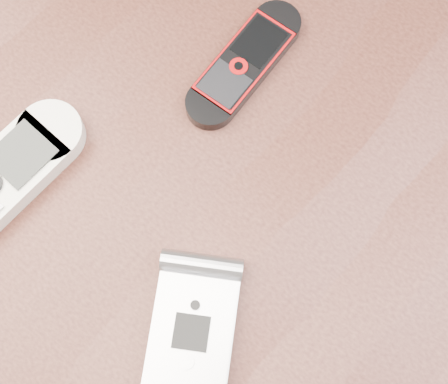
% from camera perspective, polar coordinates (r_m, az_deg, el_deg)
% --- Properties ---
extents(ground, '(4.00, 4.00, 0.00)m').
position_cam_1_polar(ground, '(1.23, -0.18, -10.46)').
color(ground, '#472B19').
rests_on(ground, ground).
extents(table, '(1.20, 0.80, 0.75)m').
position_cam_1_polar(table, '(0.59, -0.38, -3.03)').
color(table, black).
rests_on(table, ground).
extents(nokia_black_red, '(0.05, 0.14, 0.01)m').
position_cam_1_polar(nokia_black_red, '(0.53, 1.86, 11.68)').
color(nokia_black_red, black).
rests_on(nokia_black_red, table).
extents(motorola_razr, '(0.11, 0.13, 0.02)m').
position_cam_1_polar(motorola_razr, '(0.46, -3.04, -13.17)').
color(motorola_razr, silver).
rests_on(motorola_razr, table).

